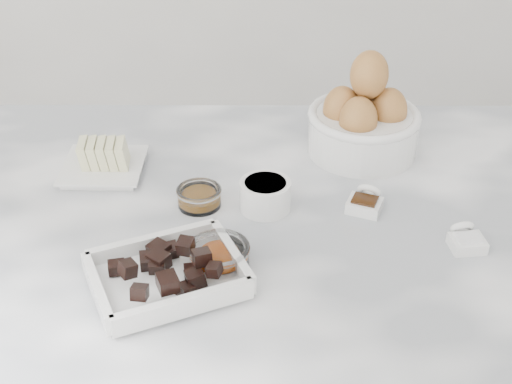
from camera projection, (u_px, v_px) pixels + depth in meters
marble_slab at (242, 237)px, 1.06m from camera, size 1.20×0.80×0.04m
chocolate_dish at (167, 272)px, 0.93m from camera, size 0.24×0.21×0.05m
butter_plate at (101, 161)px, 1.17m from camera, size 0.13×0.13×0.05m
sugar_ramekin at (265, 194)px, 1.07m from camera, size 0.08×0.08×0.05m
egg_bowl at (364, 121)px, 1.20m from camera, size 0.19×0.19×0.18m
honey_bowl at (199, 197)px, 1.09m from camera, size 0.07×0.07×0.03m
zest_bowl at (219, 256)px, 0.96m from camera, size 0.09×0.09×0.04m
vanilla_spoon at (366, 202)px, 1.08m from camera, size 0.06×0.07×0.04m
salt_spoon at (466, 239)px, 1.00m from camera, size 0.05×0.06×0.04m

